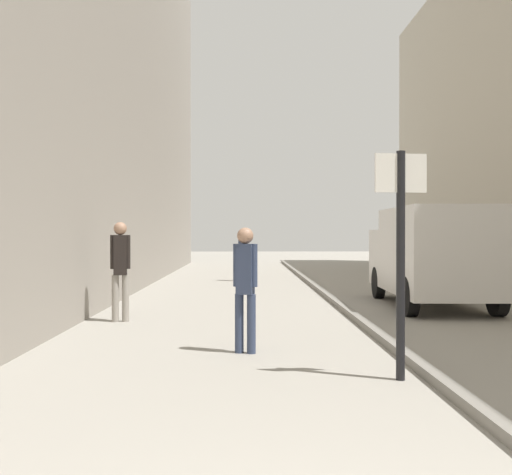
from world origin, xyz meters
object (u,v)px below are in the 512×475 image
pedestrian_main_foreground (245,281)px  delivery_van (432,254)px  pedestrian_mid_block (243,253)px  pedestrian_far_crossing (120,264)px  street_sign_post (401,244)px

pedestrian_main_foreground → delivery_van: size_ratio=0.36×
pedestrian_mid_block → pedestrian_far_crossing: (-2.27, -9.44, 0.09)m
pedestrian_main_foreground → street_sign_post: size_ratio=0.67×
pedestrian_mid_block → delivery_van: size_ratio=0.35×
pedestrian_far_crossing → pedestrian_main_foreground: bearing=119.4°
pedestrian_far_crossing → street_sign_post: street_sign_post is taller
pedestrian_mid_block → pedestrian_far_crossing: bearing=-125.6°
delivery_van → street_sign_post: (-2.46, -6.72, 0.34)m
delivery_van → street_sign_post: 7.16m
pedestrian_main_foreground → street_sign_post: street_sign_post is taller
pedestrian_main_foreground → pedestrian_mid_block: (-0.08, 12.43, -0.02)m
pedestrian_main_foreground → delivery_van: 6.68m
pedestrian_mid_block → street_sign_post: 14.12m
street_sign_post → delivery_van: bearing=-116.0°
pedestrian_mid_block → street_sign_post: street_sign_post is taller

